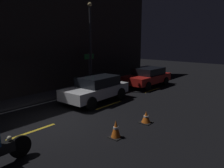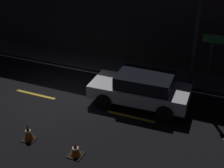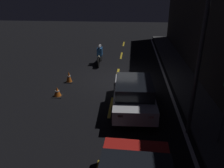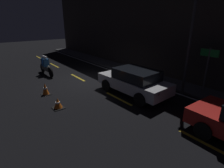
# 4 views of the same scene
# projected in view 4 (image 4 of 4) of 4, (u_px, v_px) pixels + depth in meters

# --- Properties ---
(ground_plane) EXTENTS (56.00, 56.00, 0.00)m
(ground_plane) POSITION_uv_depth(u_px,v_px,m) (85.00, 81.00, 11.59)
(ground_plane) COLOR black
(raised_curb) EXTENTS (28.00, 1.65, 0.10)m
(raised_curb) POSITION_uv_depth(u_px,v_px,m) (130.00, 70.00, 13.93)
(raised_curb) COLOR #424244
(raised_curb) RESTS_ON ground
(building_front) EXTENTS (28.00, 0.30, 7.83)m
(building_front) POSITION_uv_depth(u_px,v_px,m) (141.00, 19.00, 13.17)
(building_front) COLOR #2D2826
(building_front) RESTS_ON ground
(lane_dash_a) EXTENTS (2.00, 0.14, 0.01)m
(lane_dash_a) POSITION_uv_depth(u_px,v_px,m) (39.00, 57.00, 19.01)
(lane_dash_a) COLOR gold
(lane_dash_a) RESTS_ON ground
(lane_dash_b) EXTENTS (2.00, 0.14, 0.01)m
(lane_dash_b) POSITION_uv_depth(u_px,v_px,m) (54.00, 65.00, 15.67)
(lane_dash_b) COLOR gold
(lane_dash_b) RESTS_ON ground
(lane_dash_c) EXTENTS (2.00, 0.14, 0.01)m
(lane_dash_c) POSITION_uv_depth(u_px,v_px,m) (78.00, 77.00, 12.33)
(lane_dash_c) COLOR gold
(lane_dash_c) RESTS_ON ground
(lane_dash_d) EXTENTS (2.00, 0.14, 0.01)m
(lane_dash_d) POSITION_uv_depth(u_px,v_px,m) (118.00, 99.00, 8.99)
(lane_dash_d) COLOR gold
(lane_dash_d) RESTS_ON ground
(lane_dash_e) EXTENTS (2.00, 0.14, 0.01)m
(lane_dash_e) POSITION_uv_depth(u_px,v_px,m) (207.00, 145.00, 5.66)
(lane_dash_e) COLOR gold
(lane_dash_e) RESTS_ON ground
(lane_solid_kerb) EXTENTS (25.20, 0.14, 0.01)m
(lane_solid_kerb) POSITION_uv_depth(u_px,v_px,m) (119.00, 73.00, 13.33)
(lane_solid_kerb) COLOR silver
(lane_solid_kerb) RESTS_ON ground
(sedan_white) EXTENTS (4.10, 1.99, 1.43)m
(sedan_white) POSITION_uv_depth(u_px,v_px,m) (134.00, 81.00, 9.28)
(sedan_white) COLOR silver
(sedan_white) RESTS_ON ground
(motorcycle) EXTENTS (2.38, 0.38, 1.41)m
(motorcycle) POSITION_uv_depth(u_px,v_px,m) (46.00, 66.00, 12.81)
(motorcycle) COLOR black
(motorcycle) RESTS_ON ground
(traffic_cone_near) EXTENTS (0.45, 0.45, 0.65)m
(traffic_cone_near) POSITION_uv_depth(u_px,v_px,m) (45.00, 89.00, 9.38)
(traffic_cone_near) COLOR black
(traffic_cone_near) RESTS_ON ground
(traffic_cone_mid) EXTENTS (0.50, 0.50, 0.50)m
(traffic_cone_mid) POSITION_uv_depth(u_px,v_px,m) (58.00, 103.00, 7.94)
(traffic_cone_mid) COLOR black
(traffic_cone_mid) RESTS_ON ground
(shop_sign) EXTENTS (0.90, 0.08, 2.40)m
(shop_sign) POSITION_uv_depth(u_px,v_px,m) (208.00, 62.00, 8.93)
(shop_sign) COLOR #4C4C51
(shop_sign) RESTS_ON raised_curb
(street_lamp) EXTENTS (0.28, 0.28, 5.76)m
(street_lamp) POSITION_uv_depth(u_px,v_px,m) (191.00, 33.00, 8.42)
(street_lamp) COLOR #333338
(street_lamp) RESTS_ON ground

